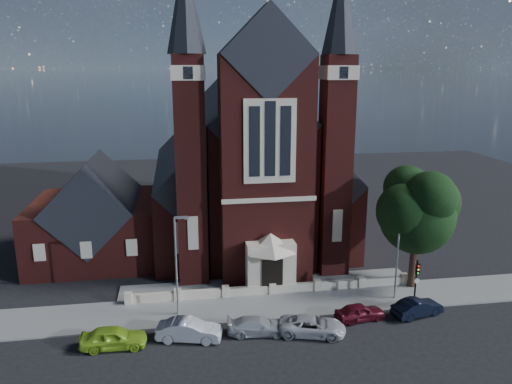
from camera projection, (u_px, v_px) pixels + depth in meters
ground at (256, 258)px, 50.94m from camera, size 120.00×120.00×0.00m
pavement_strip at (277, 305)px, 40.88m from camera, size 60.00×5.00×0.12m
forecourt_paving at (268, 285)px, 44.71m from camera, size 26.00×3.00×0.14m
forecourt_wall at (272, 294)px, 42.80m from camera, size 24.00×0.40×0.90m
church at (245, 165)px, 56.58m from camera, size 20.01×34.90×29.20m
parish_hall at (95, 219)px, 50.38m from camera, size 12.00×12.20×10.24m
street_tree at (420, 213)px, 42.31m from camera, size 6.40×6.60×10.70m
street_lamp_left at (177, 260)px, 38.07m from camera, size 1.16×0.22×8.09m
street_lamp_right at (399, 247)px, 40.85m from camera, size 1.16×0.22×8.09m
traffic_signal at (417, 277)px, 39.97m from camera, size 0.28×0.42×4.00m
car_lime_van at (114, 338)px, 34.45m from camera, size 4.55×1.92×1.54m
car_silver_a at (189, 330)px, 35.43m from camera, size 4.85×2.57×1.52m
car_silver_b at (257, 326)px, 36.25m from camera, size 4.54×2.25×1.27m
car_white_suv at (312, 326)px, 36.19m from camera, size 5.28×3.46×1.35m
car_dark_red at (360, 312)px, 38.29m from camera, size 4.03×2.05×1.32m
car_navy at (417, 307)px, 38.96m from camera, size 4.40×2.43×1.38m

